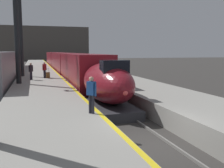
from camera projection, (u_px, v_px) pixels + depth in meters
The scene contains 17 objects.
ground_plane at pixel (153, 146), 10.63m from camera, with size 260.00×260.00×0.00m, color #33302D.
platform_left at pixel (39, 78), 32.95m from camera, with size 4.80×110.00×1.05m, color gray.
platform_right at pixel (101, 76), 35.24m from camera, with size 4.80×110.00×1.05m, color gray.
platform_left_safety_stripe at pixel (57, 73), 33.53m from camera, with size 0.20×107.80×0.01m, color yellow.
rail_main_left at pixel (63, 78), 36.56m from camera, with size 0.08×110.00×0.12m, color slate.
rail_main_right at pixel (74, 78), 36.98m from camera, with size 0.08×110.00×0.12m, color slate.
rail_secondary_left at pixel (1, 80), 34.26m from camera, with size 0.08×110.00×0.12m, color slate.
rail_secondary_right at pixel (13, 80), 34.69m from camera, with size 0.08×110.00×0.12m, color slate.
highspeed_train_main at pixel (65, 64), 40.09m from camera, with size 2.92×57.14×3.60m.
regional_train_adjacent at pixel (6, 64), 34.32m from camera, with size 2.85×36.60×3.80m.
station_column_mid at pixel (16, 20), 22.11m from camera, with size 4.00×0.68×9.02m.
station_column_far at pixel (20, 22), 28.84m from camera, with size 4.00×0.68×10.20m.
passenger_near_edge at pixel (44, 69), 27.36m from camera, with size 0.43×0.43×1.69m.
passenger_mid_platform at pixel (31, 70), 25.51m from camera, with size 0.42×0.45×1.69m.
passenger_far_waiting at pixel (91, 92), 11.72m from camera, with size 0.40×0.47×1.69m.
rolling_suitcase at pixel (48, 75), 27.59m from camera, with size 0.40×0.22×0.98m.
terminus_back_wall at pixel (45, 44), 106.73m from camera, with size 36.00×2.00×14.00m, color #4C4742.
Camera 1 is at (-4.53, -9.32, 3.87)m, focal length 41.70 mm.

